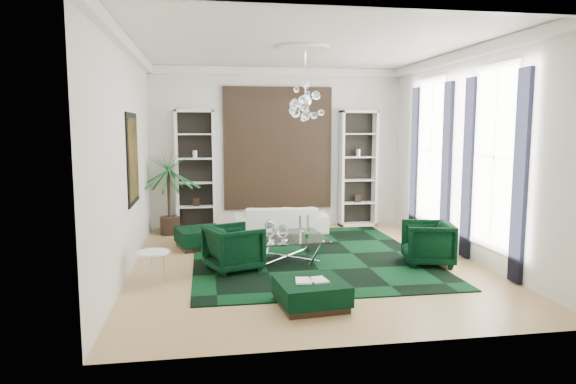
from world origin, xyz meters
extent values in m
cube|color=tan|center=(0.00, 0.00, -0.01)|extent=(6.00, 7.00, 0.02)
cube|color=white|center=(0.00, 0.00, 3.81)|extent=(6.00, 7.00, 0.02)
cube|color=silver|center=(0.00, 3.51, 1.90)|extent=(6.00, 0.02, 3.80)
cube|color=silver|center=(0.00, -3.51, 1.90)|extent=(6.00, 0.02, 3.80)
cube|color=silver|center=(-3.01, 0.00, 1.90)|extent=(0.02, 7.00, 3.80)
cube|color=silver|center=(3.01, 0.00, 1.90)|extent=(0.02, 7.00, 3.80)
cylinder|color=white|center=(0.00, 0.30, 3.77)|extent=(0.90, 0.90, 0.05)
cube|color=black|center=(0.00, 3.46, 1.90)|extent=(2.50, 0.06, 2.80)
cube|color=black|center=(-2.97, 0.60, 1.85)|extent=(0.04, 1.30, 1.60)
cube|color=white|center=(2.99, -0.90, 1.90)|extent=(0.03, 1.10, 2.90)
cube|color=black|center=(2.96, -1.68, 1.65)|extent=(0.07, 0.30, 3.25)
cube|color=black|center=(2.96, -0.12, 1.65)|extent=(0.07, 0.30, 3.25)
cube|color=white|center=(2.99, 1.50, 1.90)|extent=(0.03, 1.10, 2.90)
cube|color=black|center=(2.96, 0.72, 1.65)|extent=(0.07, 0.30, 3.25)
cube|color=black|center=(2.96, 2.28, 1.65)|extent=(0.07, 0.30, 3.25)
cube|color=black|center=(0.13, 0.50, 0.01)|extent=(4.20, 5.00, 0.02)
imported|color=white|center=(-0.05, 2.72, 0.31)|extent=(2.14, 0.92, 0.62)
imported|color=black|center=(-1.28, -0.25, 0.38)|extent=(1.09, 1.07, 0.77)
imported|color=black|center=(2.09, -0.42, 0.38)|extent=(1.00, 0.99, 0.76)
cube|color=black|center=(-1.85, 1.52, 0.19)|extent=(1.07, 1.07, 0.39)
cube|color=black|center=(-0.36, -2.19, 0.18)|extent=(0.97, 0.97, 0.35)
cube|color=white|center=(-0.36, -2.19, 0.37)|extent=(0.43, 0.29, 0.03)
cylinder|color=white|center=(-2.55, -0.78, 0.24)|extent=(0.56, 0.56, 0.49)
imported|color=#1C692B|center=(0.02, -0.06, 0.57)|extent=(0.15, 0.14, 0.22)
camera|label=1|loc=(-1.75, -8.70, 2.39)|focal=32.00mm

